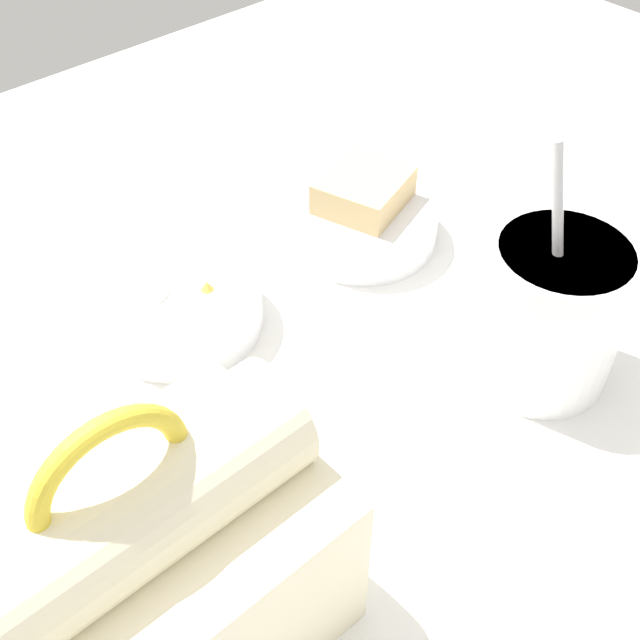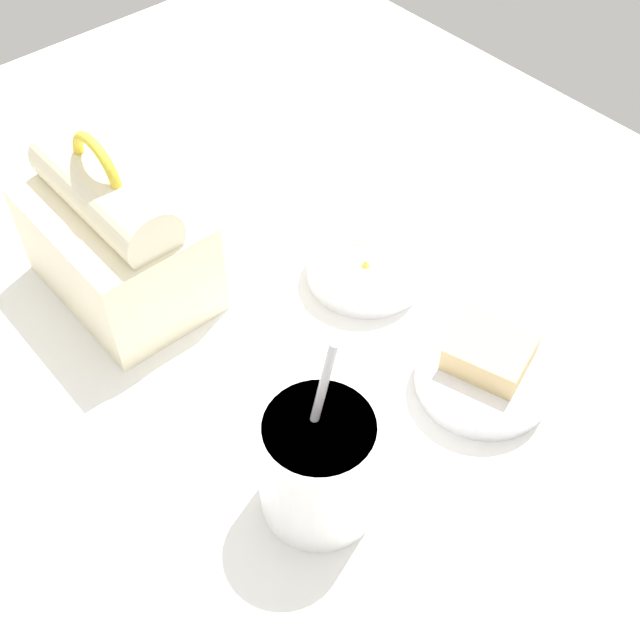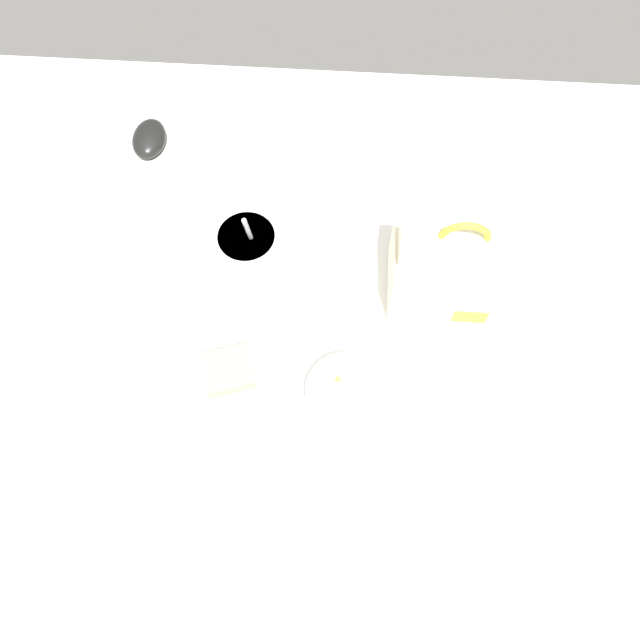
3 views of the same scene
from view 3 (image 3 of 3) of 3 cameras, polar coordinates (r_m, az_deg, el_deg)
desk_surface at (r=100.76cm, az=-0.96°, el=-0.77°), size 140.00×110.00×2.00cm
keyboard at (r=116.73cm, az=-3.48°, el=14.81°), size 37.14×13.84×2.10cm
lunch_bag at (r=98.69cm, az=12.05°, el=4.75°), size 18.82×12.95×19.19cm
soup_cup at (r=99.81cm, az=-6.45°, el=6.02°), size 9.92×9.92×18.56cm
bento_bowl_sandwich at (r=95.10cm, az=-8.18°, el=-5.17°), size 12.77×12.77×6.39cm
bento_bowl_snacks at (r=93.68cm, az=2.54°, el=-6.84°), size 12.58×12.58×5.35cm
computer_mouse at (r=121.89cm, az=-15.37°, el=15.70°), size 5.98×8.81×3.70cm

